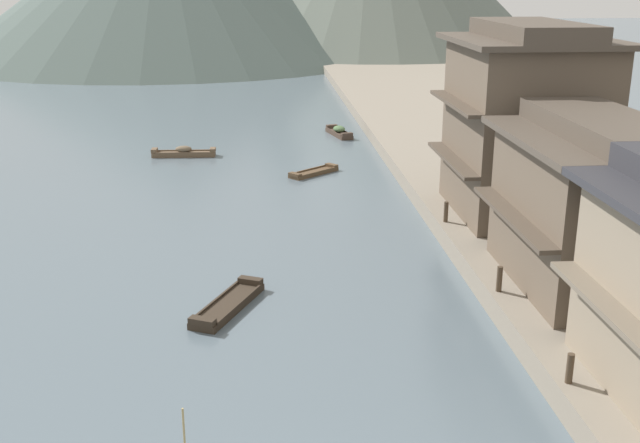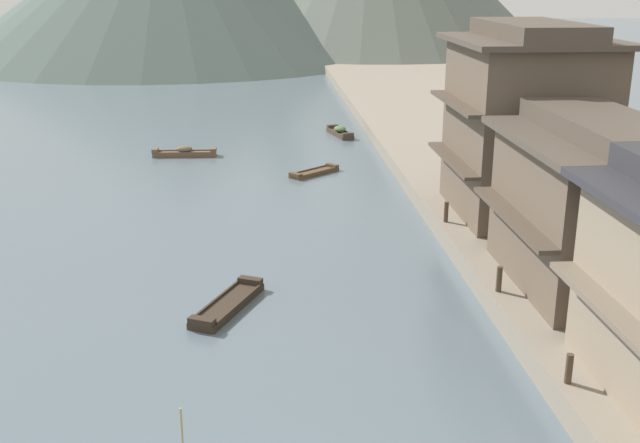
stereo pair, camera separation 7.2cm
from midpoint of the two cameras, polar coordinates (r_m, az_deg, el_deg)
The scene contains 10 objects.
riverbank_right at distance 46.92m, azimuth 16.90°, elevation 3.46°, with size 18.00×110.00×0.86m, color gray.
boat_moored_nearest at distance 46.39m, azimuth -0.39°, elevation 3.70°, with size 3.21×2.98×0.36m.
boat_moored_second at distance 51.82m, azimuth -10.05°, elevation 5.09°, with size 4.25×0.99×0.71m.
boat_moored_third at distance 28.03m, azimuth -6.83°, elevation -6.18°, with size 2.67×4.21×0.46m.
boat_moored_far at distance 57.81m, azimuth 1.54°, elevation 6.71°, with size 1.80×3.80×0.74m.
house_waterfront_second at distance 28.60m, azimuth 19.92°, elevation 1.23°, with size 6.41×8.29×6.14m.
house_waterfront_tall at distance 36.28m, azimuth 15.16°, elevation 7.18°, with size 7.11×8.00×8.74m.
mooring_post_dock_near at distance 22.32m, azimuth 18.20°, elevation -10.40°, with size 0.20×0.20×0.87m, color #473828.
mooring_post_dock_mid at distance 27.73m, azimuth 13.31°, elevation -4.21°, with size 0.20×0.20×0.93m, color #473828.
mooring_post_dock_far at distance 34.98m, azimuth 9.46°, elevation 0.71°, with size 0.20×0.20×0.94m, color #473828.
Camera 2 is at (0.06, -12.32, 11.57)m, focal length 42.83 mm.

